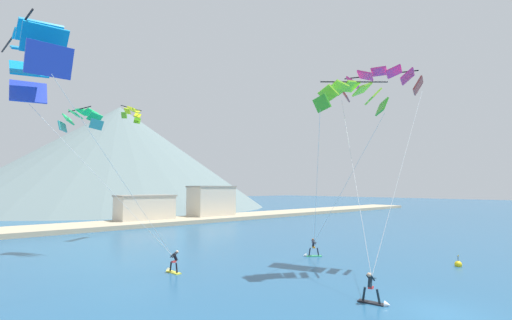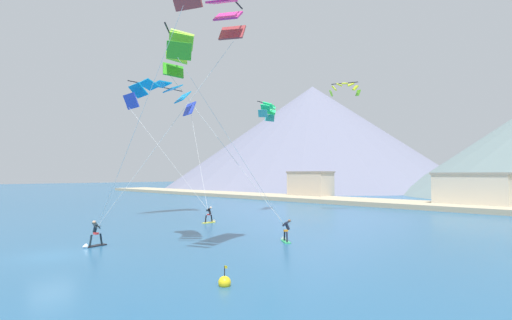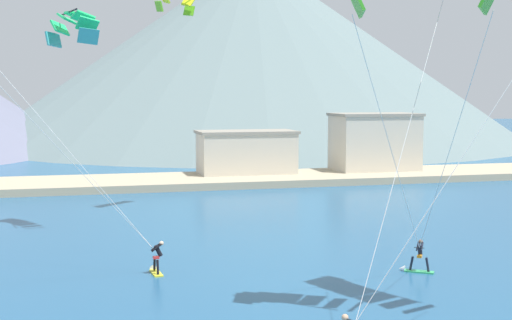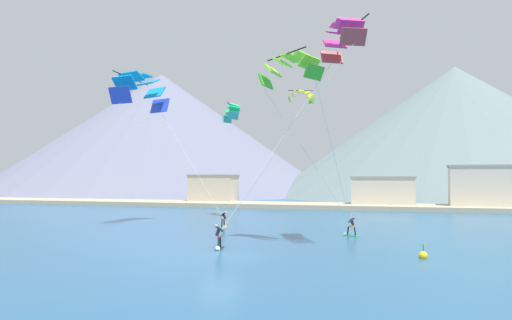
{
  "view_description": "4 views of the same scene",
  "coord_description": "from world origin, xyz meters",
  "px_view_note": "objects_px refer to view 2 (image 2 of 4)",
  "views": [
    {
      "loc": [
        -19.0,
        -7.29,
        6.36
      ],
      "look_at": [
        3.06,
        17.88,
        9.1
      ],
      "focal_mm": 24.0,
      "sensor_mm": 36.0,
      "label": 1
    },
    {
      "loc": [
        25.57,
        -8.06,
        4.87
      ],
      "look_at": [
        -0.01,
        16.96,
        6.14
      ],
      "focal_mm": 28.0,
      "sensor_mm": 36.0,
      "label": 2
    },
    {
      "loc": [
        -10.07,
        -18.34,
        8.97
      ],
      "look_at": [
        -1.49,
        15.5,
        5.67
      ],
      "focal_mm": 50.0,
      "sensor_mm": 36.0,
      "label": 3
    },
    {
      "loc": [
        11.61,
        -29.3,
        5.01
      ],
      "look_at": [
        -1.58,
        12.21,
        6.49
      ],
      "focal_mm": 35.0,
      "sensor_mm": 36.0,
      "label": 4
    }
  ],
  "objects_px": {
    "parafoil_kite_near_trail": "(212,4)",
    "parafoil_kite_distant_low_drift": "(268,110)",
    "kitesurfer_mid_center": "(286,235)",
    "parafoil_kite_distant_high_outer": "(345,88)",
    "kitesurfer_near_trail": "(93,238)",
    "parafoil_kite_mid_center": "(179,50)",
    "kitesurfer_near_lead": "(211,218)",
    "race_marker_buoy": "(225,282)",
    "parafoil_kite_near_lead": "(161,94)"
  },
  "relations": [
    {
      "from": "kitesurfer_mid_center",
      "to": "parafoil_kite_distant_high_outer",
      "type": "height_order",
      "value": "parafoil_kite_distant_high_outer"
    },
    {
      "from": "kitesurfer_near_trail",
      "to": "parafoil_kite_near_trail",
      "type": "xyz_separation_m",
      "value": [
        8.1,
        3.72,
        14.62
      ]
    },
    {
      "from": "parafoil_kite_mid_center",
      "to": "parafoil_kite_distant_low_drift",
      "type": "distance_m",
      "value": 25.61
    },
    {
      "from": "kitesurfer_mid_center",
      "to": "parafoil_kite_near_lead",
      "type": "height_order",
      "value": "parafoil_kite_near_lead"
    },
    {
      "from": "parafoil_kite_distant_low_drift",
      "to": "kitesurfer_near_lead",
      "type": "bearing_deg",
      "value": -73.0
    },
    {
      "from": "parafoil_kite_mid_center",
      "to": "parafoil_kite_distant_low_drift",
      "type": "height_order",
      "value": "parafoil_kite_mid_center"
    },
    {
      "from": "race_marker_buoy",
      "to": "kitesurfer_near_lead",
      "type": "bearing_deg",
      "value": 143.66
    },
    {
      "from": "parafoil_kite_distant_high_outer",
      "to": "race_marker_buoy",
      "type": "relative_size",
      "value": 3.25
    },
    {
      "from": "kitesurfer_mid_center",
      "to": "parafoil_kite_distant_high_outer",
      "type": "distance_m",
      "value": 27.96
    },
    {
      "from": "parafoil_kite_distant_low_drift",
      "to": "race_marker_buoy",
      "type": "bearing_deg",
      "value": -49.32
    },
    {
      "from": "kitesurfer_near_trail",
      "to": "race_marker_buoy",
      "type": "bearing_deg",
      "value": 1.12
    },
    {
      "from": "parafoil_kite_near_lead",
      "to": "parafoil_kite_near_trail",
      "type": "height_order",
      "value": "parafoil_kite_near_trail"
    },
    {
      "from": "kitesurfer_mid_center",
      "to": "parafoil_kite_distant_high_outer",
      "type": "bearing_deg",
      "value": 112.45
    },
    {
      "from": "kitesurfer_near_trail",
      "to": "kitesurfer_mid_center",
      "type": "distance_m",
      "value": 13.26
    },
    {
      "from": "kitesurfer_near_trail",
      "to": "parafoil_kite_mid_center",
      "type": "xyz_separation_m",
      "value": [
        4.2,
        3.93,
        12.7
      ]
    },
    {
      "from": "kitesurfer_near_lead",
      "to": "parafoil_kite_distant_low_drift",
      "type": "bearing_deg",
      "value": 107.0
    },
    {
      "from": "kitesurfer_near_lead",
      "to": "parafoil_kite_distant_low_drift",
      "type": "relative_size",
      "value": 0.4
    },
    {
      "from": "parafoil_kite_mid_center",
      "to": "parafoil_kite_distant_low_drift",
      "type": "xyz_separation_m",
      "value": [
        -12.92,
        22.12,
        -0.01
      ]
    },
    {
      "from": "parafoil_kite_mid_center",
      "to": "kitesurfer_near_trail",
      "type": "bearing_deg",
      "value": -136.92
    },
    {
      "from": "parafoil_kite_near_lead",
      "to": "parafoil_kite_distant_low_drift",
      "type": "bearing_deg",
      "value": 65.18
    },
    {
      "from": "kitesurfer_near_lead",
      "to": "parafoil_kite_near_trail",
      "type": "relative_size",
      "value": 0.12
    },
    {
      "from": "kitesurfer_near_lead",
      "to": "kitesurfer_mid_center",
      "type": "distance_m",
      "value": 13.01
    },
    {
      "from": "race_marker_buoy",
      "to": "parafoil_kite_near_trail",
      "type": "bearing_deg",
      "value": 147.15
    },
    {
      "from": "kitesurfer_near_trail",
      "to": "parafoil_kite_near_lead",
      "type": "xyz_separation_m",
      "value": [
        -14.4,
        13.74,
        13.82
      ]
    },
    {
      "from": "parafoil_kite_distant_low_drift",
      "to": "kitesurfer_mid_center",
      "type": "bearing_deg",
      "value": -42.91
    },
    {
      "from": "kitesurfer_mid_center",
      "to": "parafoil_kite_near_trail",
      "type": "xyz_separation_m",
      "value": [
        0.41,
        -7.09,
        14.68
      ]
    },
    {
      "from": "parafoil_kite_near_trail",
      "to": "parafoil_kite_distant_low_drift",
      "type": "distance_m",
      "value": 28.02
    },
    {
      "from": "kitesurfer_near_trail",
      "to": "parafoil_kite_near_trail",
      "type": "distance_m",
      "value": 17.12
    },
    {
      "from": "parafoil_kite_distant_high_outer",
      "to": "kitesurfer_mid_center",
      "type": "bearing_deg",
      "value": -67.55
    },
    {
      "from": "parafoil_kite_near_trail",
      "to": "kitesurfer_near_lead",
      "type": "bearing_deg",
      "value": 142.32
    },
    {
      "from": "parafoil_kite_mid_center",
      "to": "race_marker_buoy",
      "type": "xyz_separation_m",
      "value": [
        9.25,
        -3.67,
        -13.09
      ]
    },
    {
      "from": "race_marker_buoy",
      "to": "parafoil_kite_distant_high_outer",
      "type": "bearing_deg",
      "value": 114.56
    },
    {
      "from": "parafoil_kite_distant_high_outer",
      "to": "parafoil_kite_distant_low_drift",
      "type": "bearing_deg",
      "value": -139.85
    },
    {
      "from": "parafoil_kite_near_lead",
      "to": "parafoil_kite_mid_center",
      "type": "relative_size",
      "value": 1.11
    },
    {
      "from": "parafoil_kite_mid_center",
      "to": "parafoil_kite_distant_high_outer",
      "type": "xyz_separation_m",
      "value": [
        -5.43,
        28.44,
        2.65
      ]
    },
    {
      "from": "race_marker_buoy",
      "to": "parafoil_kite_near_lead",
      "type": "bearing_deg",
      "value": 154.17
    },
    {
      "from": "parafoil_kite_near_trail",
      "to": "race_marker_buoy",
      "type": "relative_size",
      "value": 14.44
    },
    {
      "from": "parafoil_kite_near_lead",
      "to": "kitesurfer_near_trail",
      "type": "bearing_deg",
      "value": -43.66
    },
    {
      "from": "kitesurfer_mid_center",
      "to": "parafoil_kite_near_lead",
      "type": "bearing_deg",
      "value": 172.42
    },
    {
      "from": "kitesurfer_mid_center",
      "to": "race_marker_buoy",
      "type": "xyz_separation_m",
      "value": [
        5.77,
        -10.54,
        -0.33
      ]
    },
    {
      "from": "parafoil_kite_mid_center",
      "to": "race_marker_buoy",
      "type": "relative_size",
      "value": 12.68
    },
    {
      "from": "parafoil_kite_mid_center",
      "to": "parafoil_kite_distant_high_outer",
      "type": "bearing_deg",
      "value": 100.8
    },
    {
      "from": "kitesurfer_mid_center",
      "to": "parafoil_kite_mid_center",
      "type": "height_order",
      "value": "parafoil_kite_mid_center"
    },
    {
      "from": "parafoil_kite_near_lead",
      "to": "kitesurfer_mid_center",
      "type": "bearing_deg",
      "value": -7.58
    },
    {
      "from": "parafoil_kite_mid_center",
      "to": "parafoil_kite_near_lead",
      "type": "bearing_deg",
      "value": 152.19
    },
    {
      "from": "kitesurfer_mid_center",
      "to": "parafoil_kite_distant_low_drift",
      "type": "xyz_separation_m",
      "value": [
        -16.4,
        15.24,
        12.75
      ]
    },
    {
      "from": "kitesurfer_near_lead",
      "to": "parafoil_kite_mid_center",
      "type": "bearing_deg",
      "value": -47.12
    },
    {
      "from": "parafoil_kite_near_trail",
      "to": "parafoil_kite_distant_low_drift",
      "type": "bearing_deg",
      "value": 126.97
    },
    {
      "from": "kitesurfer_mid_center",
      "to": "parafoil_kite_distant_high_outer",
      "type": "xyz_separation_m",
      "value": [
        -8.91,
        21.56,
        15.41
      ]
    },
    {
      "from": "kitesurfer_near_lead",
      "to": "race_marker_buoy",
      "type": "distance_m",
      "value": 22.87
    }
  ]
}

